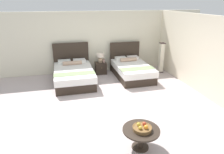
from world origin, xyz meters
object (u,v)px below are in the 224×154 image
(bed_near_window, at_px, (74,74))
(nightstand, at_px, (101,68))
(vase, at_px, (104,61))
(bed_near_corner, at_px, (132,70))
(coffee_table, at_px, (141,133))
(floor_lamp_corner, at_px, (161,58))
(fruit_bowl, at_px, (142,128))
(table_lamp, at_px, (100,57))

(bed_near_window, relative_size, nightstand, 4.60)
(nightstand, xyz_separation_m, vase, (0.14, -0.04, 0.32))
(bed_near_corner, relative_size, coffee_table, 2.72)
(nightstand, bearing_deg, bed_near_window, -149.38)
(bed_near_corner, bearing_deg, coffee_table, -106.33)
(vase, distance_m, floor_lamp_corner, 2.42)
(bed_near_corner, height_order, fruit_bowl, bed_near_corner)
(table_lamp, height_order, fruit_bowl, table_lamp)
(bed_near_corner, xyz_separation_m, fruit_bowl, (-1.18, -4.08, 0.20))
(bed_near_corner, distance_m, floor_lamp_corner, 1.45)
(coffee_table, bearing_deg, bed_near_corner, 73.67)
(nightstand, relative_size, vase, 2.82)
(bed_near_corner, bearing_deg, table_lamp, 147.74)
(bed_near_window, bearing_deg, vase, 26.53)
(table_lamp, relative_size, coffee_table, 0.51)
(bed_near_window, xyz_separation_m, nightstand, (1.16, 0.69, -0.07))
(coffee_table, relative_size, fruit_bowl, 1.96)
(bed_near_window, relative_size, bed_near_corner, 1.05)
(bed_near_corner, height_order, coffee_table, bed_near_corner)
(bed_near_corner, distance_m, table_lamp, 1.39)
(nightstand, distance_m, floor_lamp_corner, 2.59)
(fruit_bowl, height_order, floor_lamp_corner, floor_lamp_corner)
(vase, xyz_separation_m, fruit_bowl, (-0.19, -4.73, -0.05))
(table_lamp, bearing_deg, nightstand, -90.00)
(fruit_bowl, bearing_deg, nightstand, 89.36)
(vase, distance_m, coffee_table, 4.71)
(fruit_bowl, bearing_deg, vase, 87.72)
(fruit_bowl, bearing_deg, coffee_table, 102.37)
(coffee_table, xyz_separation_m, fruit_bowl, (0.01, -0.03, 0.16))
(bed_near_corner, bearing_deg, fruit_bowl, -106.13)
(nightstand, bearing_deg, fruit_bowl, -90.64)
(nightstand, xyz_separation_m, floor_lamp_corner, (2.52, -0.43, 0.40))
(bed_near_window, bearing_deg, fruit_bowl, -74.81)
(coffee_table, height_order, floor_lamp_corner, floor_lamp_corner)
(bed_near_corner, xyz_separation_m, floor_lamp_corner, (1.39, 0.26, 0.33))
(table_lamp, xyz_separation_m, coffee_table, (-0.06, -4.76, -0.37))
(bed_near_corner, distance_m, nightstand, 1.32)
(bed_near_corner, xyz_separation_m, coffee_table, (-1.19, -4.05, 0.04))
(nightstand, bearing_deg, vase, -16.41)
(bed_near_corner, xyz_separation_m, nightstand, (-1.13, 0.69, -0.07))
(bed_near_corner, xyz_separation_m, vase, (-0.99, 0.65, 0.25))
(nightstand, distance_m, fruit_bowl, 4.78)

